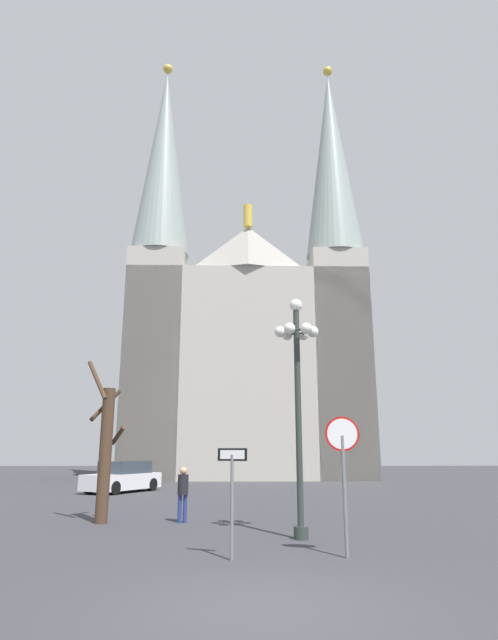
# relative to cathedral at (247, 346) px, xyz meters

# --- Properties ---
(ground_plane) EXTENTS (120.00, 120.00, 0.00)m
(ground_plane) POSITION_rel_cathedral_xyz_m (-0.01, -33.32, -10.25)
(ground_plane) COLOR #38383D
(cathedral) EXTENTS (18.30, 13.35, 34.19)m
(cathedral) POSITION_rel_cathedral_xyz_m (0.00, 0.00, 0.00)
(cathedral) COLOR #ADA89E
(cathedral) RESTS_ON ground
(stop_sign) EXTENTS (0.73, 0.08, 2.80)m
(stop_sign) POSITION_rel_cathedral_xyz_m (1.82, -29.95, -8.31)
(stop_sign) COLOR slate
(stop_sign) RESTS_ON ground
(one_way_arrow_sign) EXTENTS (0.61, 0.24, 2.14)m
(one_way_arrow_sign) POSITION_rel_cathedral_xyz_m (-0.50, -30.14, -8.88)
(one_way_arrow_sign) COLOR slate
(one_way_arrow_sign) RESTS_ON ground
(street_lamp) EXTENTS (1.18, 1.06, 6.05)m
(street_lamp) POSITION_rel_cathedral_xyz_m (1.13, -27.75, -6.37)
(street_lamp) COLOR #2D3833
(street_lamp) RESTS_ON ground
(bare_tree) EXTENTS (1.34, 1.39, 4.81)m
(bare_tree) POSITION_rel_cathedral_xyz_m (-4.47, -24.93, -8.12)
(bare_tree) COLOR #473323
(bare_tree) RESTS_ON ground
(parked_car_near_white) EXTENTS (3.58, 4.49, 1.51)m
(parked_car_near_white) POSITION_rel_cathedral_xyz_m (-6.39, -13.75, -9.55)
(parked_car_near_white) COLOR silver
(parked_car_near_white) RESTS_ON ground
(pedestrian_walking) EXTENTS (0.32, 0.32, 1.59)m
(pedestrian_walking) POSITION_rel_cathedral_xyz_m (-2.09, -24.83, -9.30)
(pedestrian_walking) COLOR navy
(pedestrian_walking) RESTS_ON ground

